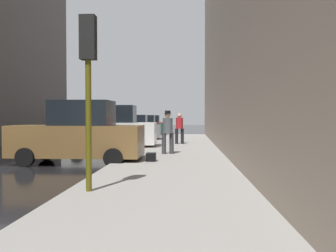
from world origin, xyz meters
TOP-DOWN VIEW (x-y plane):
  - sidewalk at (6.00, 0.00)m, footprint 4.00×40.00m
  - parked_bronze_suv at (2.65, 0.98)m, footprint 4.62×2.11m
  - parked_white_van at (2.65, 6.86)m, footprint 4.63×2.11m
  - parked_gray_coupe at (2.65, 13.09)m, footprint 4.24×2.13m
  - parked_dark_green_sedan at (2.65, 19.31)m, footprint 4.24×2.13m
  - parked_red_hatchback at (2.65, 24.61)m, footprint 4.24×2.14m
  - fire_hydrant at (4.45, 6.35)m, footprint 0.42×0.22m
  - traffic_light at (4.50, -4.56)m, footprint 0.32×0.32m
  - pedestrian_in_red_jacket at (6.08, 8.79)m, footprint 0.52×0.45m
  - pedestrian_with_beanie at (5.72, 3.16)m, footprint 0.53×0.48m
  - duffel_bag at (5.28, 0.62)m, footprint 0.32×0.44m

SIDE VIEW (x-z plane):
  - sidewalk at x=6.00m, z-range 0.00..0.15m
  - duffel_bag at x=5.28m, z-range 0.15..0.43m
  - fire_hydrant at x=4.45m, z-range 0.15..0.85m
  - parked_gray_coupe at x=2.65m, z-range -0.05..1.74m
  - parked_dark_green_sedan at x=2.65m, z-range -0.05..1.74m
  - parked_red_hatchback at x=2.65m, z-range -0.05..1.74m
  - parked_bronze_suv at x=2.65m, z-range -0.09..2.16m
  - parked_white_van at x=2.65m, z-range -0.09..2.16m
  - pedestrian_in_red_jacket at x=6.08m, z-range 0.25..1.96m
  - pedestrian_with_beanie at x=5.72m, z-range 0.25..2.02m
  - traffic_light at x=4.50m, z-range 0.96..4.56m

